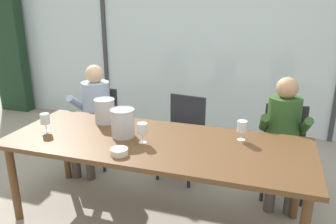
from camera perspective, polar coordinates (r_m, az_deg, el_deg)
The scene contains 17 objects.
ground at distance 4.05m, azimuth 2.88°, elevation -9.65°, with size 14.00×14.00×0.00m, color #9E9384.
window_glass_panel at distance 5.04m, azimuth 7.59°, elevation 11.40°, with size 7.80×0.03×2.60m, color silver.
window_mullion_left at distance 5.61m, azimuth -10.75°, elevation 11.94°, with size 0.06×0.06×2.60m, color #38383D.
hillside_vineyard at distance 8.52m, azimuth 11.99°, elevation 12.12°, with size 13.80×2.40×2.06m, color #568942.
curtain_heavy_drape at distance 6.54m, azimuth -25.73°, elevation 11.36°, with size 0.56×0.20×2.60m, color #1E3823.
dining_table at distance 2.88m, azimuth -2.16°, elevation -6.20°, with size 2.60×0.99×0.77m.
chair_near_curtain at distance 4.15m, azimuth -11.84°, elevation -1.30°, with size 0.46×0.46×0.90m.
chair_left_of_center at distance 3.75m, azimuth 2.70°, elevation -3.06°, with size 0.50×0.50×0.90m.
chair_center at distance 3.61m, azimuth 19.30°, elevation -5.02°, with size 0.47×0.47×0.90m.
person_pale_blue_shirt at distance 3.95m, azimuth -12.63°, elevation 0.29°, with size 0.47×0.62×1.22m.
person_olive_shirt at distance 3.44m, azimuth 19.13°, elevation -3.05°, with size 0.48×0.63×1.22m.
ice_bucket_primary at distance 3.29m, azimuth -10.78°, elevation 0.26°, with size 0.20×0.20×0.24m.
ice_bucket_secondary at distance 2.93m, azimuth -7.75°, elevation -1.79°, with size 0.21×0.21×0.25m.
tasting_bowl at distance 2.62m, azimuth -8.36°, elevation -6.73°, with size 0.14×0.14×0.05m, color silver.
wine_glass_by_left_taster at distance 2.78m, azimuth -4.40°, elevation -3.03°, with size 0.08×0.08×0.17m.
wine_glass_near_bucket at distance 2.89m, azimuth 12.57°, elevation -2.56°, with size 0.08×0.08×0.17m.
wine_glass_center_pour at distance 3.20m, azimuth -20.31°, elevation -1.23°, with size 0.08×0.08×0.17m.
Camera 1 is at (0.91, -2.45, 1.90)m, focal length 35.60 mm.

